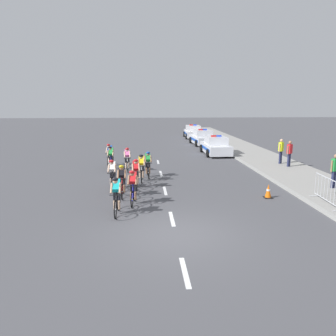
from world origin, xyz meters
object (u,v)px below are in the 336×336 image
police_car_nearest (216,146)px  traffic_cone_near (268,191)px  cyclist_eighth (111,157)px  police_car_second (202,138)px  police_car_third (193,132)px  cyclist_third (122,180)px  cyclist_lead (116,195)px  cyclist_ninth (110,154)px  cyclist_seventh (141,167)px  cyclist_tenth (127,159)px  crowd_barrier_front (328,191)px  spectator_closest (281,149)px  cyclist_second (133,186)px  spectator_back (335,169)px  cyclist_sixth (148,164)px  spectator_middle (289,152)px  cyclist_fourth (112,174)px  cyclist_fifth (136,173)px

police_car_nearest → traffic_cone_near: (-0.29, -12.68, -0.37)m
cyclist_eighth → police_car_second: size_ratio=0.38×
cyclist_eighth → police_car_third: size_ratio=0.39×
cyclist_third → cyclist_lead: bearing=-91.4°
traffic_cone_near → cyclist_ninth: bearing=133.5°
cyclist_ninth → police_car_nearest: police_car_nearest is taller
cyclist_seventh → police_car_third: size_ratio=0.39×
cyclist_lead → cyclist_tenth: size_ratio=1.00×
cyclist_tenth → police_car_third: 20.39m
crowd_barrier_front → traffic_cone_near: (-2.00, 1.34, -0.34)m
spectator_closest → cyclist_lead: bearing=-137.3°
cyclist_eighth → crowd_barrier_front: size_ratio=0.74×
cyclist_second → cyclist_seventh: (0.33, 4.18, 0.00)m
cyclist_second → spectator_back: (9.69, 1.61, 0.30)m
cyclist_sixth → spectator_closest: size_ratio=1.03×
cyclist_lead → cyclist_ninth: size_ratio=1.00×
spectator_middle → spectator_back: same height
cyclist_sixth → cyclist_second: bearing=-97.6°
cyclist_third → spectator_middle: bearing=29.7°
police_car_nearest → spectator_closest: spectator_closest is taller
cyclist_lead → cyclist_sixth: size_ratio=1.00×
crowd_barrier_front → cyclist_seventh: bearing=147.1°
cyclist_fourth → spectator_middle: size_ratio=1.03×
cyclist_sixth → traffic_cone_near: bearing=-41.1°
crowd_barrier_front → cyclist_sixth: bearing=140.7°
cyclist_sixth → spectator_back: (9.00, -3.59, 0.30)m
cyclist_second → cyclist_fifth: size_ratio=1.00×
cyclist_seventh → police_car_third: bearing=74.7°
spectator_middle → spectator_back: 5.56m
cyclist_lead → crowd_barrier_front: bearing=3.1°
cyclist_fifth → spectator_back: 9.70m
cyclist_second → crowd_barrier_front: cyclist_second is taller
cyclist_sixth → cyclist_tenth: (-1.26, 1.69, 0.00)m
cyclist_second → traffic_cone_near: bearing=5.2°
cyclist_third → police_car_third: 25.78m
cyclist_third → crowd_barrier_front: 8.80m
cyclist_lead → traffic_cone_near: (6.63, 1.80, -0.48)m
cyclist_ninth → cyclist_second: bearing=-78.3°
cyclist_fourth → spectator_back: 10.83m
police_car_second → spectator_closest: size_ratio=2.69×
cyclist_fourth → spectator_back: bearing=-5.3°
cyclist_third → cyclist_ninth: bearing=99.6°
spectator_middle → cyclist_third: bearing=-150.3°
police_car_third → crowd_barrier_front: 26.93m
police_car_nearest → spectator_middle: bearing=-59.8°
cyclist_second → cyclist_fourth: bearing=112.6°
police_car_nearest → police_car_third: same height
cyclist_fifth → police_car_second: bearing=69.6°
crowd_barrier_front → spectator_back: size_ratio=1.39×
cyclist_third → cyclist_seventh: size_ratio=1.00×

